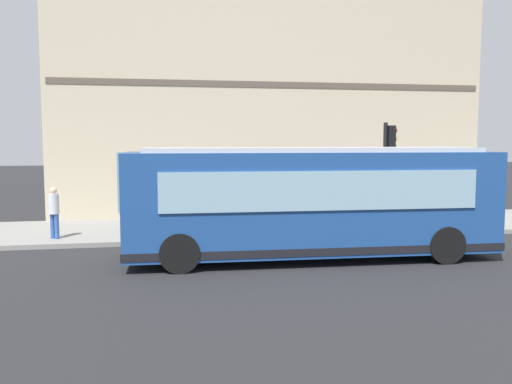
# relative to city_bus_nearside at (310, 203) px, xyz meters

# --- Properties ---
(ground) EXTENTS (120.00, 120.00, 0.00)m
(ground) POSITION_rel_city_bus_nearside_xyz_m (-0.03, -0.65, -1.55)
(ground) COLOR #262628
(sidewalk_curb) EXTENTS (4.98, 40.00, 0.15)m
(sidewalk_curb) POSITION_rel_city_bus_nearside_xyz_m (5.06, -0.65, -1.48)
(sidewalk_curb) COLOR gray
(sidewalk_curb) RESTS_ON ground
(building_corner) EXTENTS (6.98, 18.25, 10.07)m
(building_corner) POSITION_rel_city_bus_nearside_xyz_m (11.01, -0.65, 3.47)
(building_corner) COLOR beige
(building_corner) RESTS_ON ground
(city_bus_nearside) EXTENTS (2.84, 10.11, 3.07)m
(city_bus_nearside) POSITION_rel_city_bus_nearside_xyz_m (0.00, 0.00, 0.00)
(city_bus_nearside) COLOR #1E478C
(city_bus_nearside) RESTS_ON ground
(traffic_light_near_corner) EXTENTS (0.32, 0.49, 3.72)m
(traffic_light_near_corner) POSITION_rel_city_bus_nearside_xyz_m (3.05, -3.61, 1.19)
(traffic_light_near_corner) COLOR black
(traffic_light_near_corner) RESTS_ON sidewalk_curb
(fire_hydrant) EXTENTS (0.35, 0.35, 0.74)m
(fire_hydrant) POSITION_rel_city_bus_nearside_xyz_m (4.00, -4.96, -1.04)
(fire_hydrant) COLOR yellow
(fire_hydrant) RESTS_ON sidewalk_curb
(pedestrian_walking_along_curb) EXTENTS (0.32, 0.32, 1.64)m
(pedestrian_walking_along_curb) POSITION_rel_city_bus_nearside_xyz_m (3.53, 7.39, -0.47)
(pedestrian_walking_along_curb) COLOR #3359A5
(pedestrian_walking_along_curb) RESTS_ON sidewalk_curb
(pedestrian_near_building_entrance) EXTENTS (0.32, 0.32, 1.55)m
(pedestrian_near_building_entrance) POSITION_rel_city_bus_nearside_xyz_m (4.14, 2.38, -0.52)
(pedestrian_near_building_entrance) COLOR silver
(pedestrian_near_building_entrance) RESTS_ON sidewalk_curb
(pedestrian_near_hydrant) EXTENTS (0.32, 0.32, 1.63)m
(pedestrian_near_hydrant) POSITION_rel_city_bus_nearside_xyz_m (5.56, -6.83, -0.47)
(pedestrian_near_hydrant) COLOR #B23338
(pedestrian_near_hydrant) RESTS_ON sidewalk_curb
(pedestrian_by_light_pole) EXTENTS (0.32, 0.32, 1.60)m
(pedestrian_by_light_pole) POSITION_rel_city_bus_nearside_xyz_m (5.63, -3.15, -0.49)
(pedestrian_by_light_pole) COLOR silver
(pedestrian_by_light_pole) RESTS_ON sidewalk_curb
(newspaper_vending_box) EXTENTS (0.44, 0.42, 0.90)m
(newspaper_vending_box) POSITION_rel_city_bus_nearside_xyz_m (6.19, 0.10, -0.95)
(newspaper_vending_box) COLOR #197233
(newspaper_vending_box) RESTS_ON sidewalk_curb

